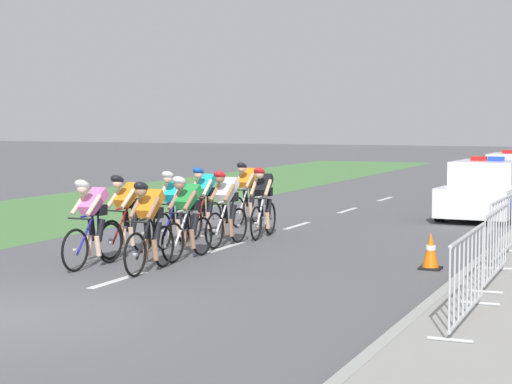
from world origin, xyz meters
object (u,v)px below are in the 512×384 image
cyclist_ninth (247,193)px  police_car_nearest (487,192)px  crowd_barrier_rear (501,230)px  crowd_barrier_middle (496,246)px  cyclist_second (149,225)px  cyclist_lead (92,222)px  traffic_cone_near (431,251)px  cyclist_third (126,214)px  cyclist_eighth (263,201)px  cyclist_sixth (226,207)px  cyclist_fourth (187,216)px  cyclist_seventh (204,201)px  cyclist_fifth (174,207)px  crowd_barrier_front (468,278)px

cyclist_ninth → police_car_nearest: 6.44m
police_car_nearest → crowd_barrier_rear: police_car_nearest is taller
police_car_nearest → crowd_barrier_middle: (1.69, -9.98, -0.03)m
cyclist_second → crowd_barrier_middle: 5.56m
cyclist_lead → traffic_cone_near: size_ratio=2.69×
cyclist_third → police_car_nearest: bearing=61.5°
crowd_barrier_rear → cyclist_eighth: bearing=159.7°
cyclist_third → traffic_cone_near: size_ratio=2.69×
crowd_barrier_rear → cyclist_sixth: bearing=174.9°
police_car_nearest → crowd_barrier_middle: bearing=-80.4°
cyclist_second → cyclist_fourth: (-0.07, 1.48, 0.00)m
cyclist_lead → cyclist_eighth: 4.90m
cyclist_seventh → cyclist_second: bearing=-75.0°
police_car_nearest → crowd_barrier_rear: (1.47, -7.92, -0.03)m
cyclist_fourth → cyclist_ninth: same height
cyclist_fifth → cyclist_sixth: 1.05m
cyclist_fourth → cyclist_sixth: 1.86m
crowd_barrier_middle → crowd_barrier_rear: (-0.21, 2.06, 0.00)m
cyclist_fifth → crowd_barrier_middle: bearing=-17.3°
cyclist_eighth → police_car_nearest: size_ratio=0.38×
cyclist_third → cyclist_sixth: 2.25m
cyclist_third → crowd_barrier_rear: (6.57, 1.47, -0.14)m
cyclist_ninth → crowd_barrier_rear: (6.51, -3.91, -0.14)m
cyclist_fifth → police_car_nearest: size_ratio=0.39×
cyclist_fourth → police_car_nearest: police_car_nearest is taller
cyclist_sixth → cyclist_ninth: bearing=107.3°
cyclist_seventh → police_car_nearest: (4.97, 6.43, -0.11)m
cyclist_fifth → cyclist_sixth: same height
cyclist_lead → crowd_barrier_rear: cyclist_lead is taller
cyclist_third → cyclist_second: bearing=-47.1°
cyclist_sixth → cyclist_seventh: same height
crowd_barrier_rear → cyclist_third: bearing=-167.4°
cyclist_ninth → cyclist_second: bearing=-79.7°
cyclist_second → cyclist_sixth: size_ratio=1.00×
crowd_barrier_front → crowd_barrier_middle: (-0.10, 2.94, 0.00)m
cyclist_third → cyclist_ninth: 5.38m
cyclist_third → cyclist_fourth: 1.22m
cyclist_fifth → crowd_barrier_front: size_ratio=0.74×
cyclist_sixth → crowd_barrier_middle: cyclist_sixth is taller
cyclist_eighth → cyclist_ninth: (-1.25, 1.96, 0.00)m
cyclist_lead → cyclist_fourth: 1.80m
cyclist_third → police_car_nearest: 10.68m
cyclist_lead → cyclist_seventh: size_ratio=1.00×
cyclist_ninth → cyclist_fifth: bearing=-88.0°
cyclist_sixth → crowd_barrier_middle: (5.66, -2.55, -0.14)m
cyclist_fourth → crowd_barrier_rear: cyclist_fourth is taller
cyclist_lead → traffic_cone_near: cyclist_lead is taller
crowd_barrier_rear → crowd_barrier_front: bearing=-86.4°
cyclist_third → crowd_barrier_front: (6.88, -3.53, -0.14)m
cyclist_fifth → traffic_cone_near: bearing=-7.5°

